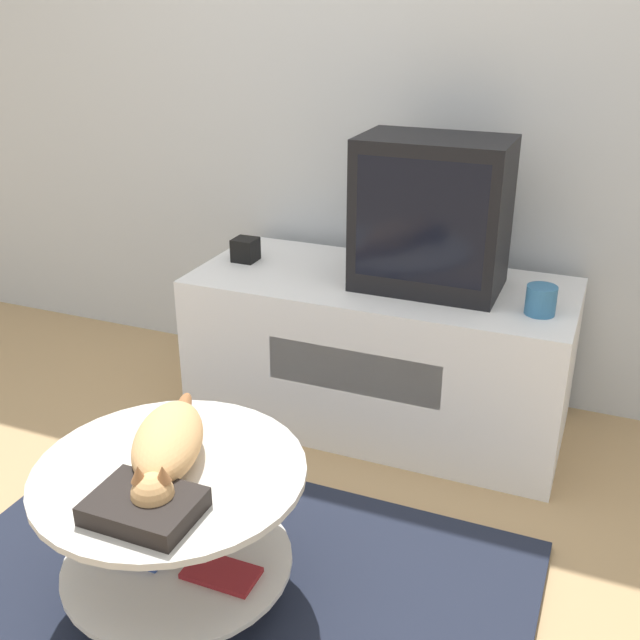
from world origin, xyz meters
The scene contains 10 objects.
ground_plane centered at (0.00, 0.00, 0.00)m, with size 12.00×12.00×0.00m, color tan.
wall_back centered at (0.00, 1.50, 1.30)m, with size 8.00×0.05×2.60m.
rug centered at (0.00, 0.00, 0.01)m, with size 1.60×1.21×0.02m.
tv_stand centered at (0.09, 1.12, 0.28)m, with size 1.36×0.60×0.56m.
tv centered at (0.25, 1.12, 0.82)m, with size 0.49×0.32×0.51m.
speaker centered at (-0.46, 1.13, 0.61)m, with size 0.09×0.09×0.09m.
mug centered at (0.65, 1.02, 0.61)m, with size 0.10×0.10×0.09m.
coffee_table centered at (-0.10, 0.01, 0.28)m, with size 0.68×0.68×0.41m.
dvd_box centered at (-0.05, -0.16, 0.45)m, with size 0.24×0.18×0.05m.
cat centered at (-0.10, 0.02, 0.48)m, with size 0.29×0.51×0.12m.
Camera 1 is at (0.84, -1.28, 1.50)m, focal length 42.00 mm.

